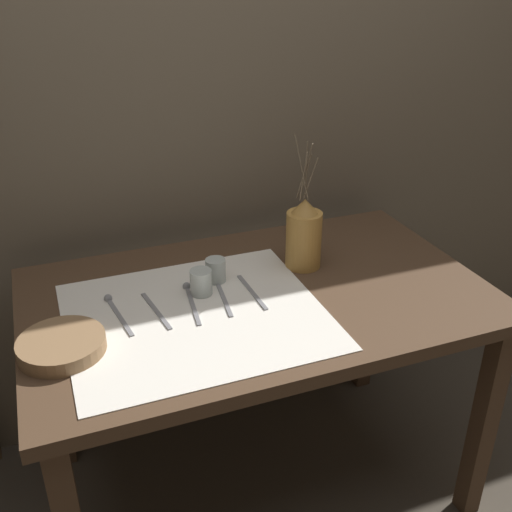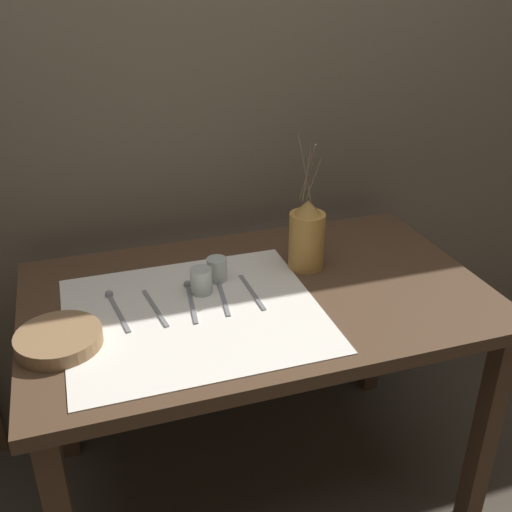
{
  "view_description": "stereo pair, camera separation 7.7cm",
  "coord_description": "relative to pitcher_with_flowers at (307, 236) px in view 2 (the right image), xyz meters",
  "views": [
    {
      "loc": [
        -0.55,
        -1.4,
        1.66
      ],
      "look_at": [
        -0.01,
        0.0,
        0.89
      ],
      "focal_mm": 42.0,
      "sensor_mm": 36.0,
      "label": 1
    },
    {
      "loc": [
        -0.47,
        -1.43,
        1.66
      ],
      "look_at": [
        -0.01,
        0.0,
        0.89
      ],
      "focal_mm": 42.0,
      "sensor_mm": 36.0,
      "label": 2
    }
  ],
  "objects": [
    {
      "name": "ground_plane",
      "position": [
        -0.19,
        -0.1,
        -0.87
      ],
      "size": [
        12.0,
        12.0,
        0.0
      ],
      "primitive_type": "plane",
      "color": "#473F35"
    },
    {
      "name": "stone_wall_back",
      "position": [
        -0.19,
        0.41,
        0.33
      ],
      "size": [
        7.0,
        0.06,
        2.4
      ],
      "color": "#6B5E4C",
      "rests_on": "ground_plane"
    },
    {
      "name": "wooden_table",
      "position": [
        -0.19,
        -0.1,
        -0.2
      ],
      "size": [
        1.34,
        0.82,
        0.77
      ],
      "color": "#4C3523",
      "rests_on": "ground_plane"
    },
    {
      "name": "linen_cloth",
      "position": [
        -0.4,
        -0.16,
        -0.1
      ],
      "size": [
        0.69,
        0.61,
        0.0
      ],
      "color": "white",
      "rests_on": "wooden_table"
    },
    {
      "name": "pitcher_with_flowers",
      "position": [
        0.0,
        0.0,
        0.0
      ],
      "size": [
        0.11,
        0.11,
        0.42
      ],
      "color": "#B7843D",
      "rests_on": "wooden_table"
    },
    {
      "name": "wooden_bowl",
      "position": [
        -0.75,
        -0.2,
        -0.09
      ],
      "size": [
        0.22,
        0.22,
        0.04
      ],
      "color": "#8E6B47",
      "rests_on": "wooden_table"
    },
    {
      "name": "glass_tumbler_near",
      "position": [
        -0.35,
        -0.06,
        -0.06
      ],
      "size": [
        0.06,
        0.06,
        0.08
      ],
      "color": "#B7C1BC",
      "rests_on": "wooden_table"
    },
    {
      "name": "glass_tumbler_far",
      "position": [
        -0.29,
        0.0,
        -0.07
      ],
      "size": [
        0.06,
        0.06,
        0.07
      ],
      "color": "#B7C1BC",
      "rests_on": "wooden_table"
    },
    {
      "name": "spoon_outer",
      "position": [
        -0.6,
        -0.04,
        -0.1
      ],
      "size": [
        0.05,
        0.22,
        0.02
      ],
      "color": "gray",
      "rests_on": "wooden_table"
    },
    {
      "name": "knife_center",
      "position": [
        -0.49,
        -0.11,
        -0.1
      ],
      "size": [
        0.04,
        0.21,
        0.0
      ],
      "color": "gray",
      "rests_on": "wooden_table"
    },
    {
      "name": "spoon_inner",
      "position": [
        -0.39,
        -0.05,
        -0.1
      ],
      "size": [
        0.04,
        0.22,
        0.02
      ],
      "color": "gray",
      "rests_on": "wooden_table"
    },
    {
      "name": "fork_outer",
      "position": [
        -0.3,
        -0.1,
        -0.1
      ],
      "size": [
        0.04,
        0.21,
        0.0
      ],
      "color": "gray",
      "rests_on": "wooden_table"
    },
    {
      "name": "fork_inner",
      "position": [
        -0.21,
        -0.1,
        -0.1
      ],
      "size": [
        0.02,
        0.21,
        0.0
      ],
      "color": "gray",
      "rests_on": "wooden_table"
    }
  ]
}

